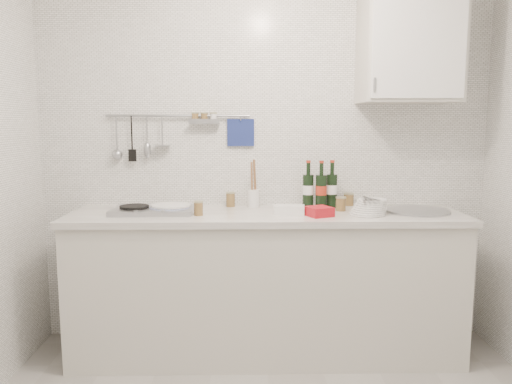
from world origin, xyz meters
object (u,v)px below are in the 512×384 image
at_px(wall_cabinet, 410,46).
at_px(plate_stack_hob, 169,208).
at_px(utensil_crock, 253,196).
at_px(wine_bottles, 320,185).
at_px(plate_stack_sink, 370,207).

xyz_separation_m(wall_cabinet, plate_stack_hob, (-1.50, -0.11, -1.01)).
bearing_deg(utensil_crock, wall_cabinet, -4.36).
bearing_deg(wall_cabinet, plate_stack_hob, -175.71).
height_order(wall_cabinet, plate_stack_hob, wall_cabinet).
xyz_separation_m(plate_stack_hob, wine_bottles, (0.97, 0.15, 0.13)).
bearing_deg(wine_bottles, utensil_crock, 174.50).
distance_m(plate_stack_hob, utensil_crock, 0.56).
relative_size(wall_cabinet, plate_stack_sink, 3.00).
bearing_deg(wine_bottles, wall_cabinet, -3.42).
distance_m(plate_stack_sink, utensil_crock, 0.76).
relative_size(plate_stack_sink, utensil_crock, 0.73).
relative_size(plate_stack_hob, plate_stack_sink, 1.16).
height_order(plate_stack_hob, plate_stack_sink, plate_stack_sink).
bearing_deg(wall_cabinet, plate_stack_sink, -142.38).
bearing_deg(wine_bottles, plate_stack_hob, -171.46).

